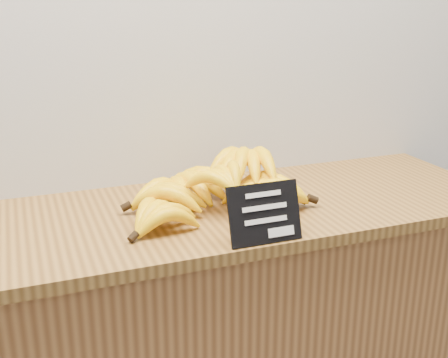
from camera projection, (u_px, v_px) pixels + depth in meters
counter_top at (217, 212)px, 1.46m from camera, size 1.57×0.54×0.03m
chalkboard_sign at (265, 213)px, 1.24m from camera, size 0.17×0.05×0.13m
banana_pile at (221, 188)px, 1.45m from camera, size 0.51×0.40×0.13m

